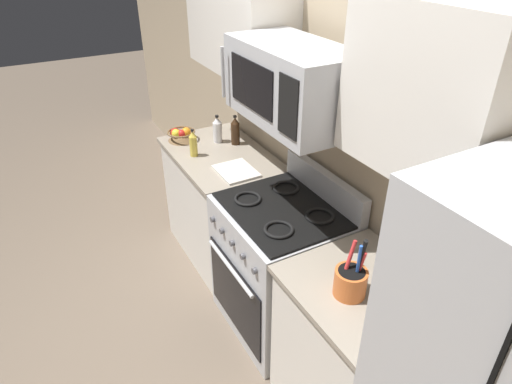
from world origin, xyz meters
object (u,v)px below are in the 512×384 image
bottle_vinegar (217,130)px  bottle_soy (235,131)px  microwave (292,83)px  cutting_board (236,171)px  fruit_basket (182,135)px  apple_loose (175,133)px  range_oven (281,267)px  utensil_crock (351,281)px  bottle_oil (193,144)px

bottle_vinegar → bottle_soy: bearing=45.8°
microwave → cutting_board: microwave is taller
fruit_basket → cutting_board: bearing=11.6°
apple_loose → bottle_vinegar: 0.36m
range_oven → utensil_crock: bearing=-7.5°
cutting_board → bottle_vinegar: size_ratio=1.36×
utensil_crock → bottle_soy: (-1.71, 0.27, 0.03)m
apple_loose → bottle_vinegar: size_ratio=0.37×
apple_loose → bottle_vinegar: bearing=49.6°
apple_loose → bottle_soy: size_ratio=0.35×
bottle_soy → bottle_vinegar: bearing=-134.2°
utensil_crock → fruit_basket: utensil_crock is taller
apple_loose → bottle_oil: bearing=1.8°
microwave → bottle_vinegar: size_ratio=3.53×
utensil_crock → cutting_board: 1.30m
fruit_basket → bottle_oil: bearing=-3.4°
bottle_oil → utensil_crock: bearing=3.1°
range_oven → fruit_basket: 1.34m
range_oven → bottle_vinegar: (-1.08, 0.07, 0.54)m
range_oven → apple_loose: (-1.30, -0.20, 0.48)m
bottle_vinegar → fruit_basket: bearing=-124.3°
utensil_crock → bottle_vinegar: bearing=174.8°
range_oven → utensil_crock: (0.74, -0.10, 0.51)m
microwave → bottle_oil: size_ratio=3.69×
range_oven → bottle_oil: 1.09m
fruit_basket → bottle_oil: (0.30, -0.02, 0.05)m
microwave → bottle_soy: (-0.97, 0.14, -0.66)m
apple_loose → fruit_basket: bearing=24.5°
cutting_board → microwave: bearing=6.0°
bottle_vinegar → bottle_oil: 0.29m
range_oven → bottle_oil: (-0.94, -0.19, 0.53)m
bottle_oil → bottle_vinegar: bearing=118.3°
apple_loose → bottle_soy: bottle_soy is taller
apple_loose → bottle_vinegar: bottle_vinegar is taller
range_oven → cutting_board: bearing=-176.9°
microwave → bottle_soy: microwave is taller
utensil_crock → bottle_soy: size_ratio=1.43×
apple_loose → cutting_board: bearing=12.8°
utensil_crock → apple_loose: size_ratio=4.02×
fruit_basket → bottle_soy: (0.26, 0.34, 0.06)m
microwave → fruit_basket: size_ratio=3.52×
bottle_oil → bottle_soy: bottle_soy is taller
microwave → cutting_board: 0.95m
fruit_basket → apple_loose: fruit_basket is taller
apple_loose → microwave: bearing=9.9°
range_oven → cutting_board: (-0.56, -0.03, 0.45)m
apple_loose → cutting_board: 0.76m
microwave → bottle_soy: bearing=171.7°
utensil_crock → range_oven: bearing=172.5°
bottle_vinegar → cutting_board: bearing=-10.8°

